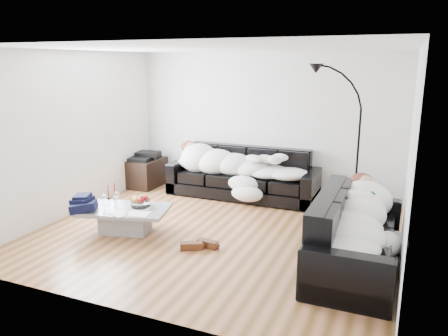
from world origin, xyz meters
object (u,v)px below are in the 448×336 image
at_px(wine_glass_a, 117,197).
at_px(candle_left, 108,192).
at_px(wine_glass_c, 115,201).
at_px(shoes, 199,245).
at_px(sofa_back, 243,173).
at_px(av_cabinet, 146,173).
at_px(fruit_bowl, 140,201).
at_px(coffee_table, 125,220).
at_px(candle_right, 115,192).
at_px(sleeper_right, 358,215).
at_px(sleeper_back, 242,163).
at_px(sofa_right, 357,231).
at_px(wine_glass_b, 104,200).
at_px(floor_lamp, 358,151).
at_px(stereo, 145,156).

xyz_separation_m(wine_glass_a, candle_left, (-0.23, 0.09, 0.02)).
bearing_deg(wine_glass_c, shoes, -5.24).
height_order(sofa_back, wine_glass_a, sofa_back).
bearing_deg(wine_glass_a, av_cabinet, 111.45).
bearing_deg(sofa_back, fruit_bowl, -110.84).
height_order(coffee_table, candle_right, candle_right).
bearing_deg(sleeper_right, sleeper_back, 47.49).
height_order(sofa_right, coffee_table, sofa_right).
height_order(wine_glass_a, av_cabinet, av_cabinet).
distance_m(candle_right, av_cabinet, 2.07).
height_order(wine_glass_b, av_cabinet, av_cabinet).
relative_size(sofa_right, av_cabinet, 2.75).
height_order(sleeper_back, wine_glass_b, sleeper_back).
distance_m(sofa_back, candle_left, 2.49).
bearing_deg(shoes, floor_lamp, 35.52).
relative_size(sofa_back, coffee_table, 2.19).
relative_size(sofa_right, stereo, 4.99).
xyz_separation_m(candle_left, floor_lamp, (3.46, 1.81, 0.58)).
bearing_deg(coffee_table, sofa_right, 2.99).
relative_size(sleeper_right, wine_glass_a, 10.72).
height_order(fruit_bowl, wine_glass_a, wine_glass_a).
bearing_deg(sleeper_back, sofa_right, -42.51).
height_order(sofa_right, sleeper_right, sofa_right).
xyz_separation_m(sofa_back, shoes, (0.28, -2.40, -0.39)).
height_order(coffee_table, av_cabinet, av_cabinet).
distance_m(wine_glass_a, floor_lamp, 3.80).
height_order(wine_glass_b, stereo, stereo).
xyz_separation_m(sofa_back, sleeper_right, (2.25, -2.11, 0.21)).
bearing_deg(candle_left, sleeper_right, -1.40).
height_order(wine_glass_a, floor_lamp, floor_lamp).
relative_size(coffee_table, stereo, 2.82).
xyz_separation_m(sofa_back, sofa_right, (2.25, -2.11, 0.00)).
distance_m(fruit_bowl, candle_left, 0.66).
bearing_deg(candle_left, coffee_table, -28.39).
distance_m(candle_left, stereo, 2.02).
height_order(sleeper_right, wine_glass_b, sleeper_right).
relative_size(fruit_bowl, stereo, 0.64).
relative_size(shoes, av_cabinet, 0.62).
bearing_deg(floor_lamp, wine_glass_c, -163.14).
bearing_deg(shoes, fruit_bowl, 149.28).
relative_size(sleeper_back, wine_glass_b, 12.98).
relative_size(sofa_right, sleeper_back, 0.96).
bearing_deg(shoes, wine_glass_b, 159.77).
bearing_deg(av_cabinet, sofa_right, -24.75).
bearing_deg(av_cabinet, shoes, -44.64).
xyz_separation_m(sofa_right, coffee_table, (-3.22, -0.17, -0.26)).
bearing_deg(sofa_back, candle_right, -123.28).
xyz_separation_m(sleeper_back, fruit_bowl, (-0.81, -2.07, -0.20)).
distance_m(sleeper_back, sleeper_right, 3.05).
xyz_separation_m(sleeper_right, fruit_bowl, (-3.06, -0.01, -0.20)).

